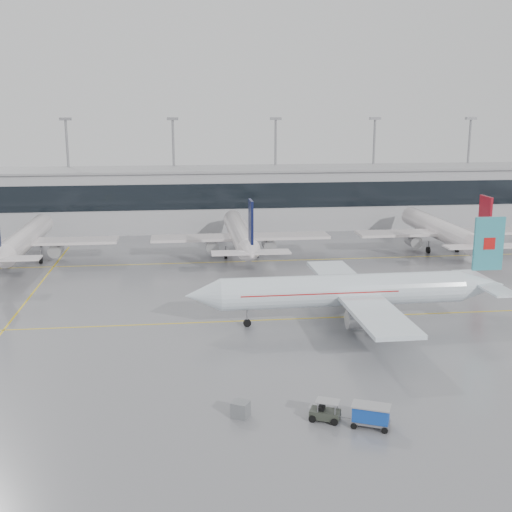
{
  "coord_description": "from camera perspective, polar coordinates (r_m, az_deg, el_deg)",
  "views": [
    {
      "loc": [
        -9.99,
        -71.14,
        24.1
      ],
      "look_at": [
        0.0,
        12.0,
        5.0
      ],
      "focal_mm": 45.0,
      "sensor_mm": 36.0,
      "label": 1
    }
  ],
  "objects": [
    {
      "name": "air_canada_jet",
      "position": [
        74.66,
        8.67,
        -3.05
      ],
      "size": [
        37.8,
        30.56,
        12.06
      ],
      "rotation": [
        0.0,
        0.0,
        3.15
      ],
      "color": "silver",
      "rests_on": "ground"
    },
    {
      "name": "ground",
      "position": [
        75.77,
        1.09,
        -5.7
      ],
      "size": [
        320.0,
        320.0,
        0.0
      ],
      "primitive_type": "plane",
      "color": "slate",
      "rests_on": "ground"
    },
    {
      "name": "parked_jet_b",
      "position": [
        109.68,
        -19.91,
        1.36
      ],
      "size": [
        29.64,
        36.96,
        11.72
      ],
      "rotation": [
        0.0,
        0.0,
        1.57
      ],
      "color": "silver",
      "rests_on": "ground"
    },
    {
      "name": "light_masts",
      "position": [
        139.91,
        -2.77,
        8.42
      ],
      "size": [
        156.4,
        1.0,
        22.6
      ],
      "color": "gray",
      "rests_on": "ground"
    },
    {
      "name": "terminal_glass",
      "position": [
        127.07,
        -2.29,
        5.33
      ],
      "size": [
        180.0,
        0.2,
        5.0
      ],
      "primitive_type": "cube",
      "color": "black",
      "rests_on": "ground"
    },
    {
      "name": "baggage_cart",
      "position": [
        51.97,
        10.17,
        -13.68
      ],
      "size": [
        3.34,
        2.69,
        1.82
      ],
      "rotation": [
        0.0,
        0.0,
        -0.42
      ],
      "color": "gray",
      "rests_on": "ground"
    },
    {
      "name": "taxi_line_cross",
      "position": [
        91.65,
        -19.23,
        -3.13
      ],
      "size": [
        0.25,
        60.0,
        0.01
      ],
      "primitive_type": "cube",
      "color": "yellow",
      "rests_on": "ground"
    },
    {
      "name": "terminal_roof",
      "position": [
        134.04,
        -2.58,
        7.74
      ],
      "size": [
        182.0,
        16.0,
        0.4
      ],
      "primitive_type": "cube",
      "color": "gray",
      "rests_on": "ground"
    },
    {
      "name": "terminal",
      "position": [
        134.73,
        -2.55,
        5.12
      ],
      "size": [
        180.0,
        15.0,
        12.0
      ],
      "primitive_type": "cube",
      "color": "#A0A0A4",
      "rests_on": "ground"
    },
    {
      "name": "parked_jet_c",
      "position": [
        107.26,
        -1.38,
        1.89
      ],
      "size": [
        29.64,
        36.96,
        11.72
      ],
      "rotation": [
        0.0,
        0.0,
        1.57
      ],
      "color": "silver",
      "rests_on": "ground"
    },
    {
      "name": "parked_jet_d",
      "position": [
        115.88,
        16.13,
        2.21
      ],
      "size": [
        29.64,
        36.96,
        11.72
      ],
      "rotation": [
        0.0,
        0.0,
        1.57
      ],
      "color": "silver",
      "rests_on": "ground"
    },
    {
      "name": "taxi_line_north",
      "position": [
        104.45,
        -1.18,
        -0.49
      ],
      "size": [
        120.0,
        0.25,
        0.01
      ],
      "primitive_type": "cube",
      "color": "yellow",
      "rests_on": "ground"
    },
    {
      "name": "taxi_line_main",
      "position": [
        75.77,
        1.09,
        -5.7
      ],
      "size": [
        120.0,
        0.25,
        0.01
      ],
      "primitive_type": "cube",
      "color": "yellow",
      "rests_on": "ground"
    },
    {
      "name": "baggage_tug",
      "position": [
        52.66,
        6.16,
        -13.73
      ],
      "size": [
        3.53,
        2.31,
        1.71
      ],
      "rotation": [
        0.0,
        0.0,
        -0.42
      ],
      "color": "#2C3029",
      "rests_on": "ground"
    },
    {
      "name": "gse_unit",
      "position": [
        52.89,
        -1.39,
        -13.48
      ],
      "size": [
        1.72,
        1.68,
        1.3
      ],
      "primitive_type": "cube",
      "rotation": [
        0.0,
        0.0,
        -0.51
      ],
      "color": "slate",
      "rests_on": "ground"
    }
  ]
}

